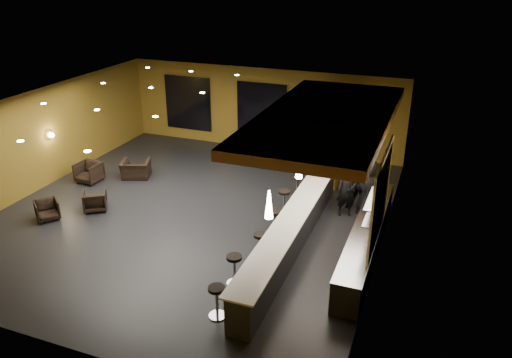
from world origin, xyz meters
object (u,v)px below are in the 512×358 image
(armchair_b, at_px, (95,200))
(column, at_px, (331,141))
(bar_stool_4, at_px, (284,199))
(bar_stool_3, at_px, (274,220))
(staff_a, at_px, (347,191))
(armchair_d, at_px, (136,169))
(armchair_a, at_px, (47,210))
(bar_stool_1, at_px, (234,266))
(bar_stool_2, at_px, (260,243))
(bar_stool_5, at_px, (297,184))
(armchair_c, at_px, (89,172))
(staff_c, at_px, (368,187))
(pendant_2, at_px, (321,138))
(staff_b, at_px, (360,185))
(prep_counter, at_px, (366,240))
(pendant_1, at_px, (299,166))
(bar_counter, at_px, (292,233))
(bar_stool_0, at_px, (217,298))
(pendant_0, at_px, (269,204))

(armchair_b, bearing_deg, column, 179.99)
(bar_stool_4, bearing_deg, bar_stool_3, -83.78)
(staff_a, relative_size, armchair_d, 1.63)
(armchair_a, distance_m, bar_stool_1, 6.99)
(bar_stool_2, xyz_separation_m, bar_stool_4, (-0.20, 2.75, 0.04))
(bar_stool_5, bearing_deg, armchair_c, -168.97)
(staff_c, xyz_separation_m, armchair_a, (-9.36, -3.99, -0.61))
(pendant_2, xyz_separation_m, staff_b, (1.34, 0.02, -1.43))
(bar_stool_3, xyz_separation_m, bar_stool_5, (-0.12, 2.77, -0.02))
(armchair_a, bearing_deg, prep_counter, -42.44)
(pendant_1, bearing_deg, bar_stool_5, 106.33)
(armchair_b, height_order, bar_stool_5, bar_stool_5)
(staff_a, relative_size, bar_stool_3, 2.11)
(bar_stool_2, relative_size, bar_stool_5, 0.96)
(prep_counter, xyz_separation_m, bar_stool_4, (-2.87, 1.49, 0.09))
(bar_counter, distance_m, column, 4.77)
(staff_b, bearing_deg, bar_counter, -100.98)
(bar_stool_2, bearing_deg, bar_stool_3, 91.69)
(prep_counter, distance_m, bar_stool_0, 4.79)
(pendant_0, distance_m, armchair_d, 8.72)
(bar_stool_0, relative_size, bar_stool_2, 1.09)
(pendant_0, xyz_separation_m, staff_c, (1.60, 4.97, -1.42))
(staff_b, distance_m, armchair_a, 9.98)
(staff_c, xyz_separation_m, bar_stool_0, (-2.33, -6.40, -0.41))
(armchair_c, bearing_deg, armchair_d, 37.38)
(pendant_0, height_order, bar_stool_3, pendant_0)
(staff_a, height_order, bar_stool_2, staff_a)
(staff_c, relative_size, bar_stool_4, 2.29)
(column, relative_size, armchair_b, 4.71)
(armchair_d, bearing_deg, bar_stool_0, 114.40)
(bar_counter, distance_m, staff_b, 3.33)
(staff_b, height_order, bar_stool_4, staff_b)
(bar_stool_3, bearing_deg, pendant_0, -74.45)
(armchair_a, xyz_separation_m, bar_stool_1, (6.90, -1.10, 0.21))
(staff_c, height_order, bar_stool_3, staff_c)
(column, bearing_deg, armchair_c, -161.86)
(armchair_b, height_order, bar_stool_2, bar_stool_2)
(column, bearing_deg, staff_b, -49.57)
(armchair_c, bearing_deg, bar_stool_1, -25.11)
(bar_counter, xyz_separation_m, staff_b, (1.34, 3.02, 0.42))
(pendant_2, bearing_deg, bar_counter, -90.00)
(staff_c, xyz_separation_m, bar_stool_3, (-2.31, -2.41, -0.41))
(bar_counter, xyz_separation_m, staff_c, (1.60, 2.97, 0.43))
(bar_counter, height_order, pendant_0, pendant_0)
(pendant_2, height_order, armchair_a, pendant_2)
(armchair_d, bearing_deg, prep_counter, 144.90)
(staff_a, bearing_deg, staff_b, 28.93)
(column, distance_m, pendant_2, 1.71)
(bar_stool_2, bearing_deg, bar_stool_1, -97.66)
(bar_stool_0, bearing_deg, armchair_c, 145.36)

